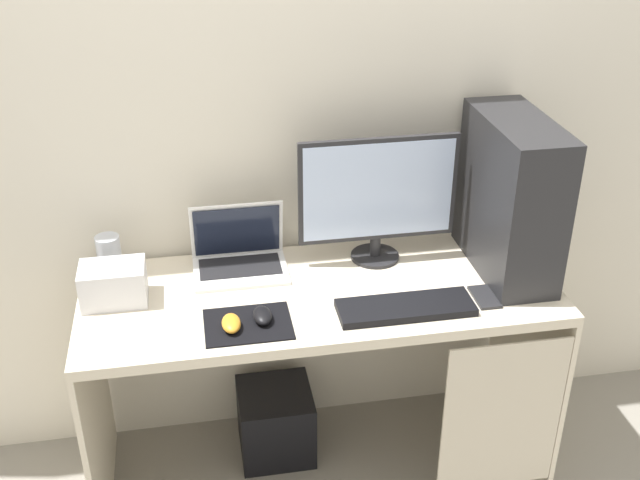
# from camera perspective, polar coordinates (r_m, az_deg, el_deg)

# --- Properties ---
(ground_plane) EXTENTS (8.00, 8.00, 0.00)m
(ground_plane) POSITION_cam_1_polar(r_m,az_deg,el_deg) (2.98, 0.00, -16.27)
(ground_plane) COLOR gray
(wall_back) EXTENTS (4.00, 0.05, 2.60)m
(wall_back) POSITION_cam_1_polar(r_m,az_deg,el_deg) (2.58, -1.30, 10.49)
(wall_back) COLOR beige
(wall_back) RESTS_ON ground_plane
(desk) EXTENTS (1.52, 0.60, 0.77)m
(desk) POSITION_cam_1_polar(r_m,az_deg,el_deg) (2.58, 0.50, -6.61)
(desk) COLOR beige
(desk) RESTS_ON ground_plane
(pc_tower) EXTENTS (0.20, 0.47, 0.52)m
(pc_tower) POSITION_cam_1_polar(r_m,az_deg,el_deg) (2.58, 13.82, 3.12)
(pc_tower) COLOR #232326
(pc_tower) RESTS_ON desk
(monitor) EXTENTS (0.53, 0.17, 0.44)m
(monitor) POSITION_cam_1_polar(r_m,az_deg,el_deg) (2.56, 4.26, 3.21)
(monitor) COLOR #232326
(monitor) RESTS_ON desk
(laptop) EXTENTS (0.31, 0.22, 0.22)m
(laptop) POSITION_cam_1_polar(r_m,az_deg,el_deg) (2.60, -5.94, -1.19)
(laptop) COLOR white
(laptop) RESTS_ON desk
(speaker) EXTENTS (0.08, 0.08, 0.14)m
(speaker) POSITION_cam_1_polar(r_m,az_deg,el_deg) (2.63, -15.18, -1.15)
(speaker) COLOR #B7BCC6
(speaker) RESTS_ON desk
(projector) EXTENTS (0.20, 0.14, 0.12)m
(projector) POSITION_cam_1_polar(r_m,az_deg,el_deg) (2.49, -14.91, -3.12)
(projector) COLOR silver
(projector) RESTS_ON desk
(keyboard) EXTENTS (0.42, 0.14, 0.02)m
(keyboard) POSITION_cam_1_polar(r_m,az_deg,el_deg) (2.40, 6.29, -4.95)
(keyboard) COLOR black
(keyboard) RESTS_ON desk
(mousepad) EXTENTS (0.26, 0.20, 0.00)m
(mousepad) POSITION_cam_1_polar(r_m,az_deg,el_deg) (2.34, -5.30, -6.17)
(mousepad) COLOR black
(mousepad) RESTS_ON desk
(mouse_left) EXTENTS (0.06, 0.10, 0.03)m
(mouse_left) POSITION_cam_1_polar(r_m,az_deg,el_deg) (2.34, -4.25, -5.54)
(mouse_left) COLOR black
(mouse_left) RESTS_ON mousepad
(mouse_right) EXTENTS (0.06, 0.10, 0.03)m
(mouse_right) POSITION_cam_1_polar(r_m,az_deg,el_deg) (2.31, -6.53, -6.09)
(mouse_right) COLOR orange
(mouse_right) RESTS_ON mousepad
(cell_phone) EXTENTS (0.07, 0.13, 0.01)m
(cell_phone) POSITION_cam_1_polar(r_m,az_deg,el_deg) (2.50, 11.98, -4.11)
(cell_phone) COLOR #232326
(cell_phone) RESTS_ON desk
(subwoofer) EXTENTS (0.27, 0.27, 0.27)m
(subwoofer) POSITION_cam_1_polar(r_m,az_deg,el_deg) (2.96, -3.28, -13.13)
(subwoofer) COLOR black
(subwoofer) RESTS_ON ground_plane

